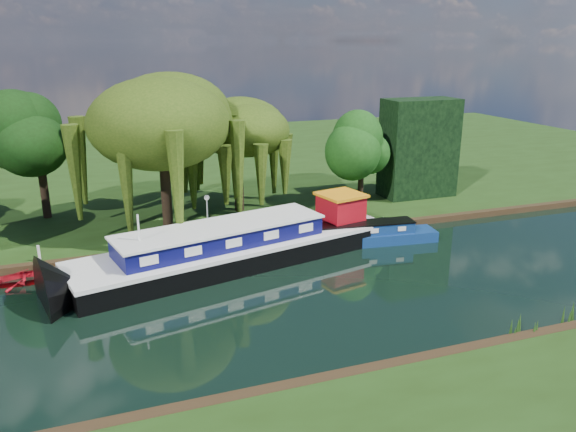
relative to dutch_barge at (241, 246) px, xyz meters
name	(u,v)px	position (x,y,z in m)	size (l,w,h in m)	color
ground	(241,303)	(-1.46, -5.40, -1.05)	(120.00, 120.00, 0.00)	black
far_bank	(158,166)	(-1.46, 28.60, -0.82)	(120.00, 52.00, 0.45)	black
dutch_barge	(241,246)	(0.00, 0.00, 0.00)	(20.50, 8.85, 4.22)	black
narrowboat	(357,236)	(8.02, 0.47, -0.48)	(11.05, 3.06, 1.59)	navy
red_dinghy	(29,281)	(-11.99, 1.19, -1.05)	(2.42, 3.39, 0.70)	#9D0B15
white_cruiser	(385,233)	(10.87, 1.81, -1.05)	(2.10, 2.43, 1.28)	silver
willow_left	(161,123)	(-3.38, 7.07, 6.65)	(8.32, 8.32, 9.98)	black
willow_right	(238,138)	(2.37, 9.27, 4.94)	(6.24, 6.24, 7.59)	black
tree_far_mid	(37,139)	(-11.46, 12.22, 5.24)	(5.17, 5.17, 8.47)	black
tree_far_right	(362,149)	(11.92, 7.80, 3.81)	(3.90, 3.90, 6.37)	black
conifer_hedge	(419,148)	(17.54, 8.60, 3.40)	(6.00, 3.00, 8.00)	black
lamppost	(207,204)	(-0.96, 5.10, 1.37)	(0.36, 0.36, 2.56)	silver
mooring_posts	(199,235)	(-1.96, 3.00, -0.10)	(19.16, 0.16, 1.00)	silver
reeds_near	(442,341)	(5.42, -12.97, -0.50)	(33.70, 1.50, 1.10)	#194111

